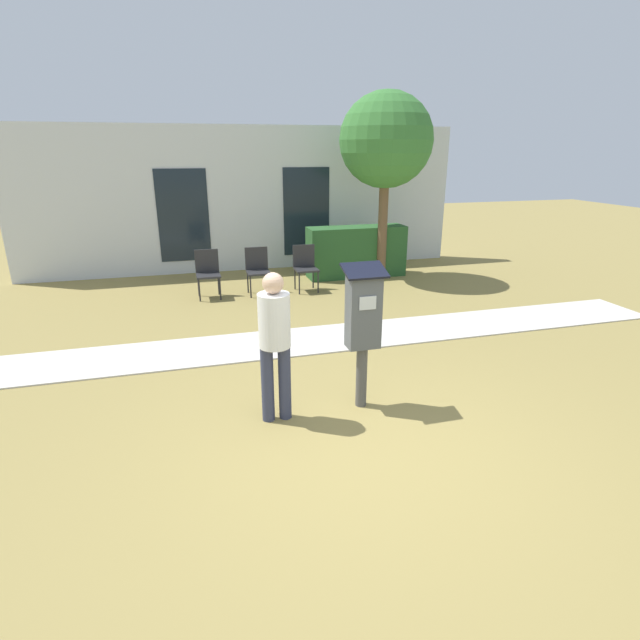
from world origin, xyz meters
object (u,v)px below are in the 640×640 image
object	(u,v)px
outdoor_chair_left	(208,270)
parking_meter	(363,318)
outdoor_chair_right	(305,264)
person_standing	(275,336)
outdoor_chair_middle	(258,267)

from	to	relation	value
outdoor_chair_left	parking_meter	bearing A→B (deg)	-67.00
parking_meter	outdoor_chair_right	distance (m)	4.86
parking_meter	outdoor_chair_left	bearing A→B (deg)	105.27
outdoor_chair_right	person_standing	bearing A→B (deg)	-98.79
outdoor_chair_middle	outdoor_chair_right	size ratio (longest dim) A/B	1.00
person_standing	outdoor_chair_left	size ratio (longest dim) A/B	1.76
outdoor_chair_middle	person_standing	bearing A→B (deg)	-107.52
parking_meter	person_standing	bearing A→B (deg)	-177.98
person_standing	outdoor_chair_right	size ratio (longest dim) A/B	1.76
outdoor_chair_left	outdoor_chair_middle	distance (m)	0.95
parking_meter	outdoor_chair_middle	size ratio (longest dim) A/B	1.77
parking_meter	person_standing	distance (m)	0.96
outdoor_chair_left	outdoor_chair_middle	xyz separation A→B (m)	(0.95, -0.02, 0.00)
person_standing	outdoor_chair_right	world-z (taller)	person_standing
person_standing	outdoor_chair_left	distance (m)	4.90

